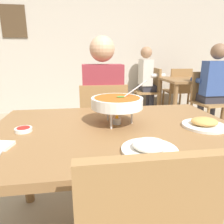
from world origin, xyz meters
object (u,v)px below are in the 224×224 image
Objects in this scene: curry_bowl at (117,103)px; chair_bg_left at (151,88)px; patron_bg_left at (147,76)px; patron_bg_middle at (213,83)px; diner_main at (102,99)px; dining_table_far at (191,86)px; chair_bg_right at (178,88)px; chair_diner_main at (103,124)px; chair_bg_middle at (207,97)px; rice_plate at (150,148)px; dining_table_main at (116,143)px; appetizer_plate at (204,124)px; sauce_dish at (24,129)px.

curry_bowl is 0.37× the size of chair_bg_left.
patron_bg_left is 1.00× the size of patron_bg_middle.
dining_table_far is at bearing 40.95° from diner_main.
chair_bg_right is 1.06m from patron_bg_middle.
dining_table_far is (1.72, 1.53, 0.11)m from chair_diner_main.
chair_diner_main is at bearing -148.65° from chair_bg_middle.
patron_bg_left reaches higher than chair_bg_right.
rice_plate reaches higher than dining_table_far.
chair_bg_right is (1.62, 3.09, -0.26)m from rice_plate.
patron_bg_left is at bearing 137.26° from dining_table_far.
chair_bg_middle is at bearing 45.65° from curry_bowl.
curry_bowl is at bearing -122.07° from chair_bg_right.
curry_bowl is at bearing 101.42° from rice_plate.
chair_bg_right is at bearing -9.45° from patron_bg_left.
rice_plate is at bearing -73.53° from dining_table_main.
chair_bg_right is (-0.01, 0.48, -0.11)m from dining_table_far.
curry_bowl is at bearing -112.68° from chair_bg_left.
chair_bg_left is at bearing 76.90° from appetizer_plate.
chair_bg_left is at bearing 67.48° from dining_table_main.
sauce_dish is (-1.00, 0.07, -0.01)m from appetizer_plate.
chair_bg_middle is at bearing 46.36° from dining_table_main.
chair_diner_main is 1.00m from appetizer_plate.
curry_bowl is 0.25× the size of patron_bg_left.
dining_table_main is 2.52m from chair_bg_middle.
chair_diner_main is 1.00× the size of chair_bg_right.
patron_bg_left is at bearing 62.23° from diner_main.
dining_table_main is at bearing 106.47° from rice_plate.
chair_bg_left is at bearing 60.38° from chair_diner_main.
dining_table_far is 1.11× the size of chair_bg_left.
sauce_dish is at bearing -128.72° from chair_bg_right.
chair_bg_left is at bearing -33.19° from patron_bg_left.
chair_diner_main reaches higher than dining_table_main.
rice_plate is (0.08, -0.38, -0.11)m from curry_bowl.
dining_table_main is at bearing -110.83° from patron_bg_left.
chair_bg_middle reaches higher than appetizer_plate.
patron_bg_middle is at bearing 43.95° from curry_bowl.
curry_bowl is 3.22m from chair_bg_right.
patron_bg_middle reaches higher than dining_table_far.
patron_bg_left reaches higher than chair_bg_left.
chair_bg_right reaches higher than dining_table_main.
chair_bg_left is 1.00× the size of chair_bg_middle.
chair_bg_right is at bearing -5.54° from chair_bg_left.
rice_plate is (0.09, -1.08, 0.26)m from chair_diner_main.
diner_main reaches higher than chair_bg_middle.
diner_main is 0.99m from appetizer_plate.
dining_table_far is at bearing 53.07° from dining_table_main.
dining_table_main is 1.55× the size of chair_bg_right.
chair_bg_right is 0.67m from patron_bg_left.
diner_main is (0.00, 0.80, 0.09)m from dining_table_main.
rice_plate is 3.08m from dining_table_far.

